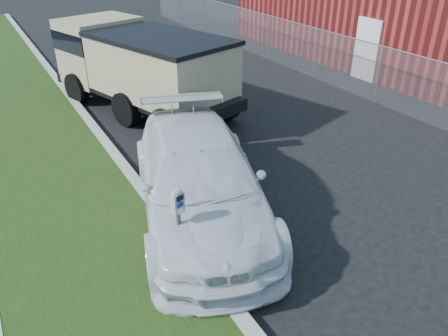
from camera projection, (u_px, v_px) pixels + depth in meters
ground at (310, 216)px, 8.65m from camera, size 120.00×120.00×0.00m
chainlink_fence at (318, 44)px, 15.96m from camera, size 0.06×30.06×30.00m
brick_building at (412, 3)px, 18.91m from camera, size 9.20×14.20×4.17m
parking_meter at (178, 213)px, 6.65m from camera, size 0.23×0.18×1.48m
white_wagon at (198, 177)px, 8.39m from camera, size 3.91×6.04×1.63m
dump_truck at (138, 64)px, 13.16m from camera, size 4.12×6.78×2.50m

